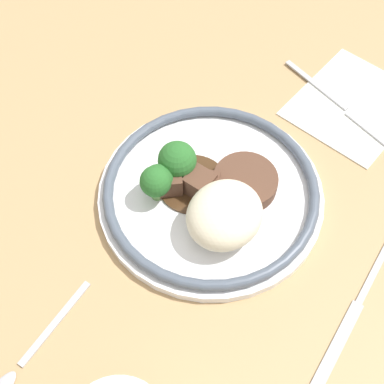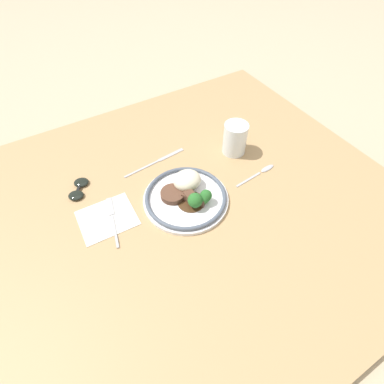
% 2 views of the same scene
% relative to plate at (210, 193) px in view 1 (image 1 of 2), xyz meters
% --- Properties ---
extents(ground_plane, '(8.00, 8.00, 0.00)m').
position_rel_plate_xyz_m(ground_plane, '(-0.05, -0.01, -0.05)').
color(ground_plane, tan).
extents(dining_table, '(1.36, 1.13, 0.03)m').
position_rel_plate_xyz_m(dining_table, '(-0.05, -0.01, -0.03)').
color(dining_table, tan).
rests_on(dining_table, ground).
extents(napkin, '(0.16, 0.14, 0.00)m').
position_rel_plate_xyz_m(napkin, '(-0.23, 0.05, -0.02)').
color(napkin, silver).
rests_on(napkin, dining_table).
extents(plate, '(0.25, 0.25, 0.06)m').
position_rel_plate_xyz_m(plate, '(0.00, 0.00, 0.00)').
color(plate, white).
rests_on(plate, dining_table).
extents(fork, '(0.05, 0.18, 0.00)m').
position_rel_plate_xyz_m(fork, '(-0.22, 0.05, -0.02)').
color(fork, '#ADADB2').
rests_on(fork, napkin).
extents(knife, '(0.23, 0.03, 0.00)m').
position_rel_plate_xyz_m(knife, '(-0.00, 0.19, -0.02)').
color(knife, '#ADADB2').
rests_on(knife, dining_table).
extents(spoon, '(0.16, 0.03, 0.01)m').
position_rel_plate_xyz_m(spoon, '(0.27, -0.03, -0.02)').
color(spoon, '#ADADB2').
rests_on(spoon, dining_table).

